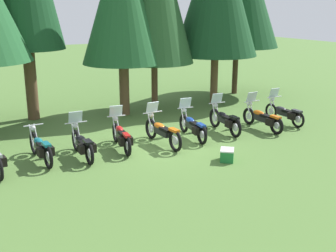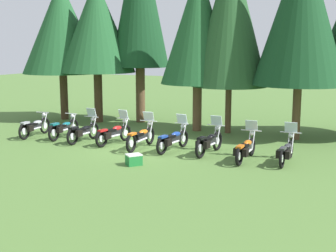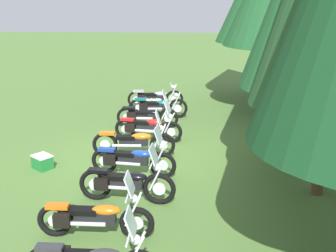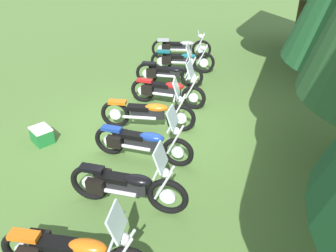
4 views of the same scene
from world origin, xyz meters
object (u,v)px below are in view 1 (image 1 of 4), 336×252
Objects in this scene: motorcycle_5 at (193,126)px; motorcycle_2 at (82,144)px; picnic_cooler at (227,155)px; motorcycle_8 at (285,113)px; motorcycle_3 at (121,136)px; motorcycle_1 at (41,147)px; motorcycle_6 at (225,120)px; motorcycle_7 at (263,118)px; motorcycle_4 at (162,131)px.

motorcycle_2 is at bearing 98.46° from motorcycle_5.
motorcycle_2 reaches higher than picnic_cooler.
motorcycle_8 is at bearing -83.54° from motorcycle_5.
motorcycle_5 is at bearing -83.75° from motorcycle_3.
picnic_cooler is at bearing 117.47° from motorcycle_8.
motorcycle_2 is 4.11m from motorcycle_5.
motorcycle_2 is at bearing -105.53° from motorcycle_1.
motorcycle_8 is (7.05, -0.15, -0.01)m from motorcycle_3.
picnic_cooler is at bearing 150.23° from motorcycle_6.
motorcycle_6 is 0.98× the size of motorcycle_7.
motorcycle_7 is at bearing 33.66° from picnic_cooler.
motorcycle_7 is (2.96, -0.31, -0.01)m from motorcycle_5.
motorcycle_1 is at bearing 83.86° from motorcycle_4.
motorcycle_5 is (2.72, -0.09, -0.00)m from motorcycle_3.
motorcycle_5 reaches higher than motorcycle_8.
motorcycle_1 is 8.31m from motorcycle_7.
motorcycle_4 is at bearing 112.77° from picnic_cooler.
motorcycle_3 is at bearing 79.54° from motorcycle_4.
motorcycle_4 is at bearing -89.21° from motorcycle_2.
motorcycle_3 reaches higher than motorcycle_8.
motorcycle_1 is 9.66m from motorcycle_8.
motorcycle_5 is at bearing -87.47° from motorcycle_2.
motorcycle_3 is at bearing 88.54° from motorcycle_8.
motorcycle_5 is 2.98m from motorcycle_7.
motorcycle_7 is at bearing -88.84° from motorcycle_5.
motorcycle_2 is 3.38× the size of picnic_cooler.
motorcycle_4 is 1.09× the size of motorcycle_8.
motorcycle_1 is 0.93× the size of motorcycle_4.
motorcycle_7 is (8.29, -0.48, -0.01)m from motorcycle_1.
motorcycle_4 is (4.02, -0.28, 0.02)m from motorcycle_1.
picnic_cooler is at bearing -159.35° from motorcycle_4.
motorcycle_7 is 1.04× the size of motorcycle_8.
motorcycle_4 is 1.31m from motorcycle_5.
motorcycle_2 is at bearing 147.69° from picnic_cooler.
motorcycle_4 is at bearing 90.34° from motorcycle_8.
motorcycle_4 reaches higher than motorcycle_7.
motorcycle_6 is (5.57, 0.15, 0.02)m from motorcycle_2.
motorcycle_1 is 6.79m from motorcycle_6.
motorcycle_3 is at bearing 132.99° from picnic_cooler.
motorcycle_6 reaches higher than motorcycle_8.
motorcycle_8 is (5.64, 0.06, -0.03)m from motorcycle_4.
motorcycle_7 is 3.55× the size of picnic_cooler.
motorcycle_8 is 5.25m from picnic_cooler.
motorcycle_3 is at bearing 85.75° from motorcycle_7.
motorcycle_2 is at bearing 87.40° from motorcycle_4.
motorcycle_3 is at bearing -81.21° from motorcycle_2.
motorcycle_2 is 0.95× the size of motorcycle_7.
motorcycle_1 reaches higher than picnic_cooler.
motorcycle_1 is at bearing 95.39° from motorcycle_5.
motorcycle_8 is at bearing -79.47° from motorcycle_7.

